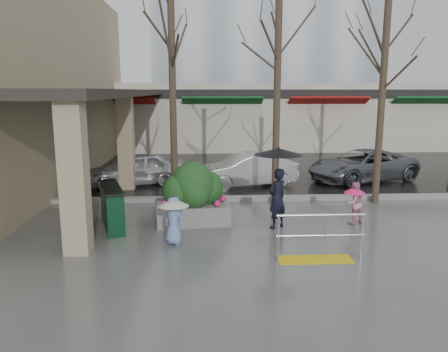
{
  "coord_description": "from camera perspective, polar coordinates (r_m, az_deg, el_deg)",
  "views": [
    {
      "loc": [
        -1.07,
        -9.97,
        3.58
      ],
      "look_at": [
        -0.53,
        1.65,
        1.3
      ],
      "focal_mm": 35.0,
      "sensor_mm": 36.0,
      "label": 1
    }
  ],
  "objects": [
    {
      "name": "news_boxes",
      "position": [
        11.98,
        -14.43,
        -3.88
      ],
      "size": [
        1.04,
        2.05,
        1.12
      ],
      "rotation": [
        0.0,
        0.0,
        0.31
      ],
      "color": "#0C3920",
      "rests_on": "ground"
    },
    {
      "name": "car_c",
      "position": [
        18.37,
        17.61,
        1.32
      ],
      "size": [
        4.98,
        3.59,
        1.26
      ],
      "primitive_type": "imported",
      "rotation": [
        0.0,
        0.0,
        -1.2
      ],
      "color": "slate",
      "rests_on": "ground"
    },
    {
      "name": "canopy_slab",
      "position": [
        18.35,
        -14.67,
        10.87
      ],
      "size": [
        2.8,
        18.0,
        0.25
      ],
      "primitive_type": "cube",
      "color": "#2D2823",
      "rests_on": "pillar_front"
    },
    {
      "name": "child_pink",
      "position": [
        12.38,
        16.63,
        -3.12
      ],
      "size": [
        0.68,
        0.6,
        1.16
      ],
      "rotation": [
        0.0,
        0.0,
        3.49
      ],
      "color": "pink",
      "rests_on": "ground"
    },
    {
      "name": "car_a",
      "position": [
        17.05,
        -11.64,
        0.89
      ],
      "size": [
        3.98,
        2.63,
        1.26
      ],
      "primitive_type": "imported",
      "rotation": [
        0.0,
        0.0,
        -1.23
      ],
      "color": "silver",
      "rests_on": "ground"
    },
    {
      "name": "street_asphalt",
      "position": [
        32.19,
        -0.75,
        4.71
      ],
      "size": [
        120.0,
        36.0,
        0.01
      ],
      "primitive_type": "cube",
      "color": "black",
      "rests_on": "ground"
    },
    {
      "name": "storefront_row",
      "position": [
        28.15,
        3.64,
        7.87
      ],
      "size": [
        34.0,
        6.74,
        4.0
      ],
      "color": "beige",
      "rests_on": "ground"
    },
    {
      "name": "curb",
      "position": [
        14.44,
        1.65,
        -2.97
      ],
      "size": [
        120.0,
        0.3,
        0.15
      ],
      "primitive_type": "cube",
      "color": "gray",
      "rests_on": "ground"
    },
    {
      "name": "pillar_front",
      "position": [
        10.05,
        -18.99,
        -0.01
      ],
      "size": [
        0.55,
        0.55,
        3.5
      ],
      "primitive_type": "cube",
      "color": "tan",
      "rests_on": "ground"
    },
    {
      "name": "tree_mideast",
      "position": [
        14.72,
        20.33,
        15.41
      ],
      "size": [
        3.2,
        3.2,
        6.5
      ],
      "color": "#382B21",
      "rests_on": "ground"
    },
    {
      "name": "planter",
      "position": [
        11.88,
        -4.04,
        -2.39
      ],
      "size": [
        2.05,
        1.21,
        1.71
      ],
      "rotation": [
        0.0,
        0.0,
        0.1
      ],
      "color": "slate",
      "rests_on": "ground"
    },
    {
      "name": "tree_west",
      "position": [
        13.68,
        -6.87,
        17.32
      ],
      "size": [
        3.2,
        3.2,
        6.8
      ],
      "color": "#382B21",
      "rests_on": "ground"
    },
    {
      "name": "handrail",
      "position": [
        9.65,
        12.2,
        -8.58
      ],
      "size": [
        1.9,
        0.5,
        1.03
      ],
      "color": "yellow",
      "rests_on": "ground"
    },
    {
      "name": "ground",
      "position": [
        10.65,
        3.28,
        -8.58
      ],
      "size": [
        120.0,
        120.0,
        0.0
      ],
      "primitive_type": "plane",
      "color": "#51514F",
      "rests_on": "ground"
    },
    {
      "name": "tree_midwest",
      "position": [
        13.86,
        7.12,
        17.86
      ],
      "size": [
        3.2,
        3.2,
        7.0
      ],
      "color": "#382B21",
      "rests_on": "ground"
    },
    {
      "name": "near_building",
      "position": [
        19.65,
        -27.02,
        11.13
      ],
      "size": [
        6.0,
        18.0,
        8.0
      ],
      "primitive_type": "cube",
      "color": "tan",
      "rests_on": "ground"
    },
    {
      "name": "car_b",
      "position": [
        16.52,
        2.9,
        0.78
      ],
      "size": [
        4.04,
        2.29,
        1.26
      ],
      "primitive_type": "imported",
      "rotation": [
        0.0,
        0.0,
        -1.3
      ],
      "color": "silver",
      "rests_on": "ground"
    },
    {
      "name": "woman",
      "position": [
        11.43,
        7.03,
        -0.21
      ],
      "size": [
        1.27,
        1.27,
        2.18
      ],
      "rotation": [
        0.0,
        0.0,
        3.78
      ],
      "color": "black",
      "rests_on": "ground"
    },
    {
      "name": "pillar_back",
      "position": [
        16.32,
        -12.68,
        4.38
      ],
      "size": [
        0.55,
        0.55,
        3.5
      ],
      "primitive_type": "cube",
      "color": "tan",
      "rests_on": "ground"
    },
    {
      "name": "child_blue",
      "position": [
        10.35,
        -6.57,
        -5.13
      ],
      "size": [
        0.73,
        0.73,
        1.15
      ],
      "rotation": [
        0.0,
        0.0,
        2.55
      ],
      "color": "#748DCE",
      "rests_on": "ground"
    }
  ]
}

